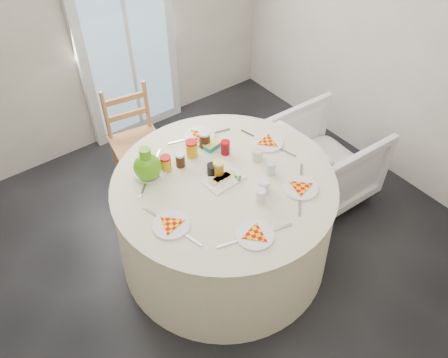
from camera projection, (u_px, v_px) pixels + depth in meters
floor at (217, 263)px, 3.47m from camera, size 4.00×4.00×0.00m
wall_back at (77, 18)px, 3.73m from camera, size 4.00×0.02×2.60m
wall_right at (419, 39)px, 3.45m from camera, size 0.02×4.00×2.60m
glass_door at (126, 35)px, 4.05m from camera, size 1.00×0.08×2.10m
table at (224, 219)px, 3.31m from camera, size 1.62×1.62×0.82m
wooden_chair at (137, 143)px, 3.82m from camera, size 0.49×0.47×0.96m
armchair at (323, 158)px, 3.80m from camera, size 0.78×0.83×0.82m
place_settings at (224, 182)px, 3.03m from camera, size 1.59×1.59×0.02m
jar_cluster at (195, 158)px, 3.14m from camera, size 0.57×0.43×0.15m
butter_tub at (212, 148)px, 3.28m from camera, size 0.14×0.11×0.05m
green_pitcher at (148, 168)px, 2.99m from camera, size 0.20×0.20×0.25m
cheese_platter at (224, 182)px, 3.03m from camera, size 0.28×0.19×0.03m
mugs_glasses at (243, 170)px, 3.06m from camera, size 0.69×0.69×0.11m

